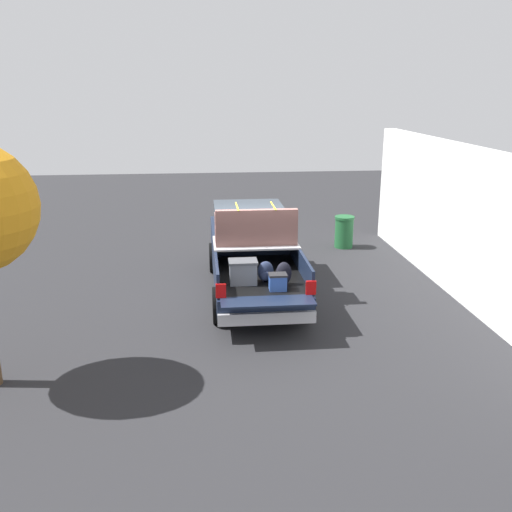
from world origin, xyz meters
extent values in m
plane|color=#262628|center=(0.00, 0.00, 0.00)|extent=(40.00, 40.00, 0.00)
cube|color=#162138|center=(0.00, 0.00, 0.61)|extent=(5.50, 1.92, 0.48)
cube|color=black|center=(-1.20, 0.00, 0.87)|extent=(2.80, 1.80, 0.04)
cube|color=#162138|center=(-1.20, 0.93, 1.10)|extent=(2.80, 0.06, 0.50)
cube|color=#162138|center=(-1.20, -0.93, 1.10)|extent=(2.80, 0.06, 0.50)
cube|color=#162138|center=(0.17, 0.00, 1.10)|extent=(0.06, 1.80, 0.50)
cube|color=#162138|center=(-2.88, 0.00, 0.87)|extent=(0.55, 1.80, 0.04)
cube|color=#B2B2B7|center=(-0.43, 0.00, 1.37)|extent=(1.25, 1.92, 0.04)
cube|color=#162138|center=(1.35, 0.00, 1.10)|extent=(2.30, 1.92, 0.50)
cube|color=#2D3842|center=(1.25, 0.00, 1.61)|extent=(1.94, 1.76, 0.52)
cube|color=#162138|center=(2.70, 0.00, 1.04)|extent=(0.40, 1.82, 0.38)
cube|color=#B2B2B7|center=(-2.72, 0.00, 0.49)|extent=(0.24, 1.92, 0.24)
cube|color=red|center=(-2.62, 0.88, 1.03)|extent=(0.06, 0.20, 0.28)
cube|color=red|center=(-2.62, -0.88, 1.03)|extent=(0.06, 0.20, 0.28)
cylinder|color=black|center=(1.75, 0.88, 0.39)|extent=(0.78, 0.30, 0.78)
cylinder|color=black|center=(1.75, -0.88, 0.39)|extent=(0.78, 0.30, 0.78)
cylinder|color=black|center=(-1.75, 0.88, 0.39)|extent=(0.78, 0.30, 0.78)
cylinder|color=black|center=(-1.75, -0.88, 0.39)|extent=(0.78, 0.30, 0.78)
cube|color=slate|center=(-1.83, 0.39, 1.11)|extent=(0.40, 0.55, 0.45)
cube|color=#505359|center=(-1.83, 0.39, 1.36)|extent=(0.44, 0.59, 0.05)
ellipsoid|color=#283351|center=(-1.77, -0.09, 1.11)|extent=(0.20, 0.33, 0.44)
ellipsoid|color=#283351|center=(-1.88, -0.09, 1.04)|extent=(0.09, 0.23, 0.19)
ellipsoid|color=black|center=(-1.99, -0.43, 1.13)|extent=(0.20, 0.32, 0.48)
ellipsoid|color=black|center=(-2.10, -0.43, 1.06)|extent=(0.09, 0.23, 0.21)
cube|color=#3359B2|center=(-2.30, -0.27, 1.04)|extent=(0.26, 0.34, 0.30)
cube|color=#262628|center=(-2.30, -0.27, 1.21)|extent=(0.28, 0.36, 0.04)
cube|color=brown|center=(-0.43, 0.00, 1.60)|extent=(0.82, 1.82, 0.42)
cube|color=brown|center=(-0.76, 0.00, 2.01)|extent=(0.16, 1.82, 0.40)
cube|color=brown|center=(-0.38, 0.81, 1.92)|extent=(0.58, 0.20, 0.22)
cube|color=brown|center=(-0.38, -0.81, 1.92)|extent=(0.58, 0.20, 0.22)
cube|color=yellow|center=(-0.43, 0.41, 2.22)|extent=(0.92, 0.03, 0.02)
cube|color=yellow|center=(-0.43, -0.41, 2.22)|extent=(0.92, 0.03, 0.02)
cube|color=white|center=(-0.65, -4.86, 1.76)|extent=(11.47, 0.36, 3.52)
cylinder|color=#1E592D|center=(3.74, -3.17, 0.45)|extent=(0.56, 0.56, 0.90)
cylinder|color=#1E592D|center=(3.74, -3.17, 0.94)|extent=(0.60, 0.60, 0.08)
camera|label=1|loc=(-12.86, 1.21, 4.80)|focal=39.69mm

